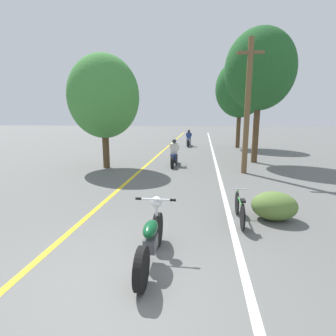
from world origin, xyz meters
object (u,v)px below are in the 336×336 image
roadside_tree_right_near (260,70)px  roadside_tree_left (104,97)px  roadside_tree_right_far (240,89)px  utility_pole (247,106)px  motorcycle_foreground (151,239)px  motorcycle_rider_far (189,140)px  bicycle_parked (240,208)px  motorcycle_rider_lead (174,156)px

roadside_tree_right_near → roadside_tree_left: size_ratio=1.29×
roadside_tree_right_far → utility_pole: bearing=-95.4°
motorcycle_foreground → motorcycle_rider_far: motorcycle_rider_far is taller
roadside_tree_right_near → bicycle_parked: size_ratio=4.33×
roadside_tree_right_near → roadside_tree_right_far: bearing=90.4°
roadside_tree_right_near → motorcycle_foreground: roadside_tree_right_near is taller
roadside_tree_right_near → motorcycle_rider_far: bearing=118.8°
roadside_tree_right_far → roadside_tree_left: (-7.48, -9.29, -1.16)m
utility_pole → motorcycle_foreground: size_ratio=2.79×
utility_pole → roadside_tree_left: bearing=176.7°
utility_pole → motorcycle_rider_lead: utility_pole is taller
motorcycle_rider_lead → bicycle_parked: bearing=-71.4°
motorcycle_rider_lead → motorcycle_rider_far: bearing=88.3°
motorcycle_foreground → bicycle_parked: size_ratio=1.27×
motorcycle_rider_lead → roadside_tree_right_far: bearing=63.1°
motorcycle_rider_lead → motorcycle_rider_far: 8.80m
roadside_tree_right_near → motorcycle_rider_far: (-4.00, 7.28, -4.32)m
utility_pole → bicycle_parked: 6.33m
roadside_tree_right_near → utility_pole: bearing=-108.6°
roadside_tree_right_near → roadside_tree_left: bearing=-161.7°
motorcycle_rider_lead → utility_pole: bearing=-22.2°
utility_pole → motorcycle_foreground: bearing=-109.2°
motorcycle_foreground → motorcycle_rider_lead: 9.12m
roadside_tree_left → motorcycle_rider_lead: 4.46m
utility_pole → motorcycle_rider_lead: 4.31m
utility_pole → roadside_tree_left: 6.59m
roadside_tree_right_far → motorcycle_rider_far: bearing=173.1°
roadside_tree_left → bicycle_parked: bearing=-47.1°
utility_pole → bicycle_parked: utility_pole is taller
utility_pole → motorcycle_rider_far: size_ratio=2.70×
roadside_tree_right_near → roadside_tree_right_far: roadside_tree_right_near is taller
roadside_tree_right_far → motorcycle_rider_far: 5.67m
roadside_tree_right_far → motorcycle_foreground: bearing=-101.7°
roadside_tree_right_far → bicycle_parked: (-1.85, -15.36, -4.22)m
roadside_tree_right_near → motorcycle_foreground: 12.06m
bicycle_parked → roadside_tree_left: bearing=132.9°
motorcycle_foreground → roadside_tree_right_near: bearing=70.9°
motorcycle_rider_far → roadside_tree_right_near: bearing=-61.2°
roadside_tree_right_far → motorcycle_rider_far: size_ratio=3.22×
utility_pole → roadside_tree_right_far: bearing=84.6°
roadside_tree_left → motorcycle_rider_lead: size_ratio=2.57×
utility_pole → motorcycle_foreground: utility_pole is taller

